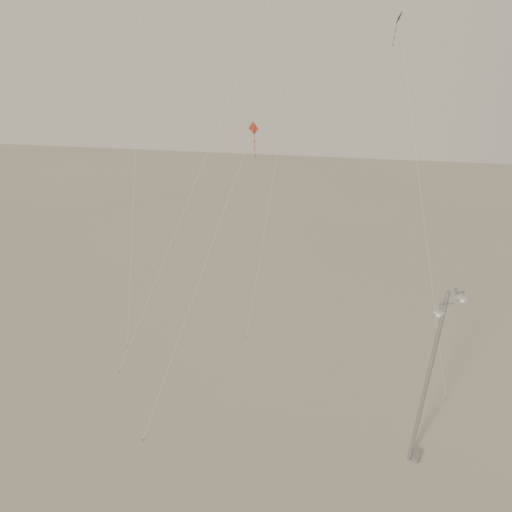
# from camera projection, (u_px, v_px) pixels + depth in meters

# --- Properties ---
(ground) EXTENTS (160.00, 160.00, 0.00)m
(ground) POSITION_uv_depth(u_px,v_px,m) (259.00, 450.00, 25.15)
(ground) COLOR #9F9684
(ground) RESTS_ON ground
(street_lamp) EXTENTS (1.63, 1.01, 9.41)m
(street_lamp) POSITION_uv_depth(u_px,v_px,m) (431.00, 375.00, 22.67)
(street_lamp) COLOR #92969A
(street_lamp) RESTS_ON ground
(kite_1) EXTENTS (11.69, 0.94, 25.88)m
(kite_1) POSITION_uv_depth(u_px,v_px,m) (260.00, 26.00, 22.57)
(kite_1) COLOR #362F2D
(kite_1) RESTS_ON ground
(kite_3) EXTENTS (4.49, 8.13, 15.27)m
(kite_3) POSITION_uv_depth(u_px,v_px,m) (231.00, 193.00, 26.40)
(kite_3) COLOR maroon
(kite_3) RESTS_ON ground
(kite_4) EXTENTS (4.75, 5.70, 20.78)m
(kite_4) POSITION_uv_depth(u_px,v_px,m) (410.00, 109.00, 27.33)
(kite_4) COLOR #362F2D
(kite_4) RESTS_ON ground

